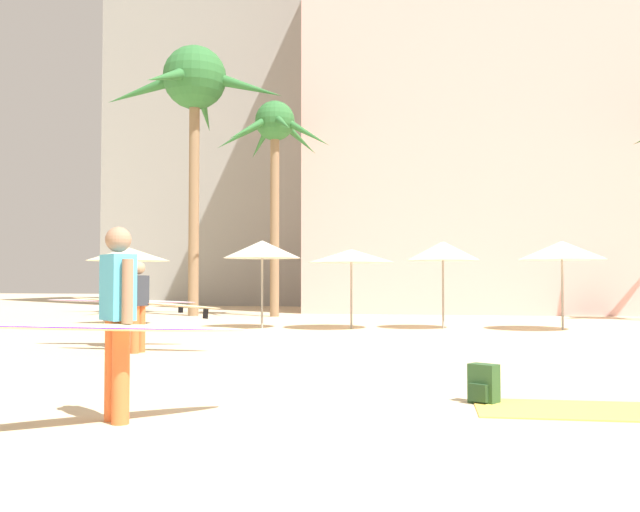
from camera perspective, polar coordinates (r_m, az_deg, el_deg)
name	(u,v)px	position (r m, az deg, el deg)	size (l,w,h in m)	color
ground	(292,430)	(6.30, -2.29, -14.07)	(120.00, 120.00, 0.00)	beige
hotel_pink	(519,92)	(33.28, 16.01, 12.82)	(18.02, 9.39, 19.63)	beige
hotel_tower_gray	(293,75)	(42.30, -2.19, 14.58)	(19.76, 8.62, 26.86)	gray
palm_tree_left	(194,89)	(27.71, -10.29, 13.34)	(6.93, 6.72, 10.29)	#896B4C
palm_tree_center	(274,138)	(26.34, -3.75, 9.59)	(4.54, 4.24, 8.04)	#896B4C
cafe_umbrella_0	(351,256)	(19.13, 2.58, 0.00)	(2.36, 2.36, 2.19)	gray
cafe_umbrella_1	(128,254)	(21.59, -15.43, 0.14)	(2.46, 2.46, 2.32)	gray
cafe_umbrella_3	(562,250)	(19.67, 19.20, 0.44)	(2.28, 2.28, 2.38)	gray
cafe_umbrella_4	(443,251)	(19.50, 10.03, 0.41)	(2.01, 2.01, 2.41)	gray
cafe_umbrella_5	(262,249)	(19.41, -4.76, 0.54)	(2.16, 2.16, 2.44)	gray
beach_towel	(570,410)	(7.64, 19.80, -11.77)	(1.87, 1.09, 0.01)	#F4CC4C
backpack	(483,384)	(7.77, 13.23, -10.21)	(0.35, 0.34, 0.42)	#2C502A
person_mid_right	(118,302)	(14.64, -16.26, -3.60)	(3.12, 0.97, 1.63)	blue
person_far_right	(111,320)	(6.66, -16.77, -5.01)	(2.39, 2.24, 1.82)	orange
person_far_left	(141,303)	(13.28, -14.46, -3.73)	(3.02, 0.78, 1.67)	orange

